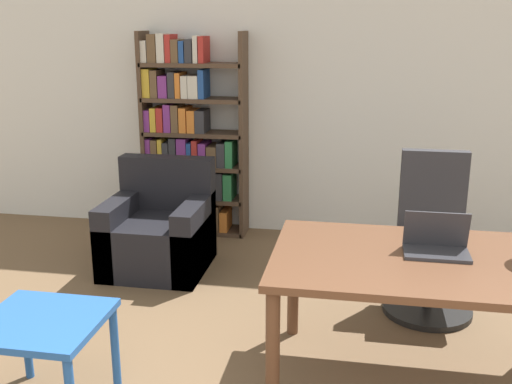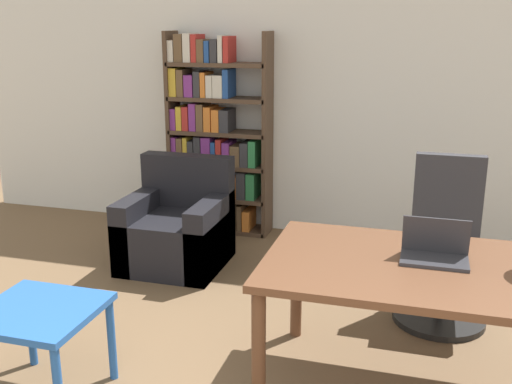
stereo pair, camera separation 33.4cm
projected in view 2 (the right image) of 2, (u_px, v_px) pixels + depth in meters
wall_back at (384, 88)px, 5.13m from camera, size 8.00×0.06×2.70m
desk at (421, 280)px, 3.00m from camera, size 1.58×0.97×0.73m
laptop at (435, 251)px, 3.03m from camera, size 0.33×0.21×0.22m
office_chair at (444, 252)px, 3.89m from camera, size 0.59×0.59×1.08m
side_table_blue at (39, 322)px, 3.03m from camera, size 0.58×0.56×0.51m
armchair at (177, 230)px, 4.81m from camera, size 0.77×0.75×0.85m
bookshelf at (214, 142)px, 5.49m from camera, size 0.94×0.28×1.83m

